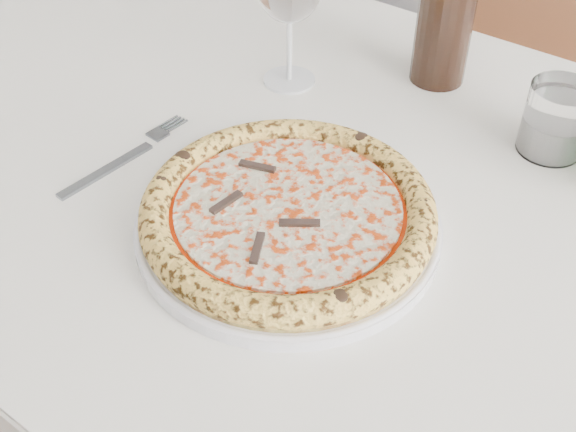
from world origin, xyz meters
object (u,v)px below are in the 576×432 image
object	(u,v)px
dining_table	(336,240)
chair_far	(524,64)
tumbler	(555,124)
plate	(288,224)
pizza	(288,211)

from	to	relation	value
dining_table	chair_far	size ratio (longest dim) A/B	1.51
chair_far	tumbler	world-z (taller)	chair_far
tumbler	dining_table	bearing A→B (deg)	-131.72
dining_table	plate	distance (m)	0.14
pizza	tumbler	world-z (taller)	tumbler
dining_table	chair_far	distance (m)	0.77
dining_table	plate	world-z (taller)	plate
dining_table	chair_far	bearing A→B (deg)	92.39
chair_far	tumbler	xyz separation A→B (m)	(0.20, -0.57, 0.26)
chair_far	pizza	size ratio (longest dim) A/B	3.12
dining_table	tumbler	size ratio (longest dim) A/B	16.83
chair_far	plate	bearing A→B (deg)	-87.89
plate	pizza	world-z (taller)	pizza
plate	tumbler	size ratio (longest dim) A/B	3.74
pizza	tumbler	bearing A→B (deg)	59.75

